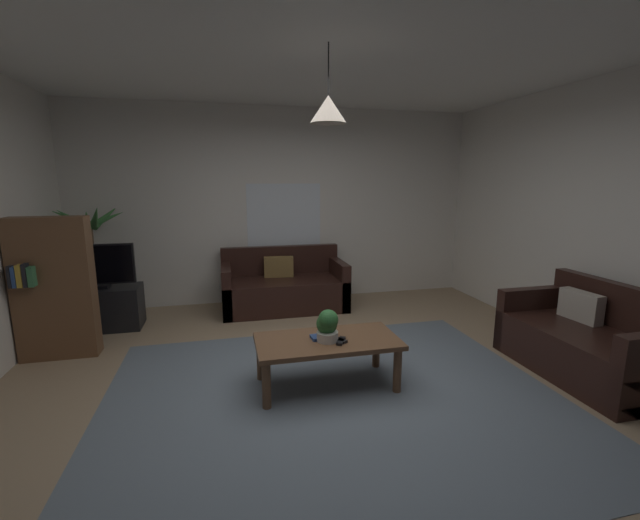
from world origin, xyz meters
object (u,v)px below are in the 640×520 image
at_px(tv_stand, 101,308).
at_px(potted_plant_on_table, 327,325).
at_px(book_on_table_0, 320,337).
at_px(bookshelf_corner, 54,288).
at_px(coffee_table, 327,346).
at_px(remote_on_table_1, 338,340).
at_px(pendant_lamp, 328,109).
at_px(tv, 96,266).
at_px(couch_right_side, 587,344).
at_px(remote_on_table_0, 341,341).
at_px(potted_palm_corner, 94,265).
at_px(couch_under_window, 284,289).

bearing_deg(tv_stand, potted_plant_on_table, -41.38).
bearing_deg(book_on_table_0, bookshelf_corner, 153.95).
xyz_separation_m(coffee_table, remote_on_table_1, (0.08, -0.06, 0.07)).
bearing_deg(bookshelf_corner, remote_on_table_1, -26.42).
bearing_deg(pendant_lamp, tv, 139.44).
relative_size(tv, pendant_lamp, 1.45).
distance_m(coffee_table, pendant_lamp, 1.91).
distance_m(book_on_table_0, pendant_lamp, 1.83).
xyz_separation_m(couch_right_side, remote_on_table_1, (-2.27, 0.26, 0.15)).
relative_size(remote_on_table_0, potted_palm_corner, 0.11).
bearing_deg(tv, couch_right_side, -26.09).
xyz_separation_m(remote_on_table_0, bookshelf_corner, (-2.54, 1.28, 0.27)).
bearing_deg(bookshelf_corner, tv, 75.95).
bearing_deg(potted_palm_corner, remote_on_table_1, -44.33).
relative_size(couch_right_side, tv_stand, 1.58).
bearing_deg(coffee_table, book_on_table_0, 156.00).
bearing_deg(potted_plant_on_table, tv_stand, 138.62).
xyz_separation_m(coffee_table, remote_on_table_0, (0.10, -0.09, 0.07)).
bearing_deg(coffee_table, couch_right_side, -7.86).
xyz_separation_m(couch_right_side, coffee_table, (-2.35, 0.32, 0.08)).
height_order(couch_under_window, remote_on_table_0, couch_under_window).
relative_size(tv_stand, pendant_lamp, 1.57).
distance_m(book_on_table_0, remote_on_table_1, 0.16).
xyz_separation_m(tv, potted_palm_corner, (-0.13, 0.42, -0.07)).
height_order(potted_palm_corner, bookshelf_corner, potted_palm_corner).
height_order(tv_stand, potted_palm_corner, potted_palm_corner).
bearing_deg(tv_stand, remote_on_table_1, -40.76).
distance_m(tv, bookshelf_corner, 0.77).
distance_m(remote_on_table_0, tv_stand, 3.12).
xyz_separation_m(coffee_table, potted_palm_corner, (-2.39, 2.35, 0.34)).
distance_m(remote_on_table_1, tv, 3.09).
distance_m(remote_on_table_1, potted_plant_on_table, 0.16).
bearing_deg(pendant_lamp, bookshelf_corner, 154.00).
height_order(couch_under_window, tv, tv).
xyz_separation_m(couch_right_side, potted_palm_corner, (-4.74, 2.68, 0.42)).
xyz_separation_m(couch_under_window, tv_stand, (-2.22, -0.29, -0.03)).
relative_size(couch_under_window, pendant_lamp, 2.87).
bearing_deg(remote_on_table_1, bookshelf_corner, 120.56).
height_order(remote_on_table_1, potted_plant_on_table, potted_plant_on_table).
bearing_deg(tv, book_on_table_0, -40.89).
bearing_deg(tv, bookshelf_corner, -104.05).
xyz_separation_m(couch_under_window, remote_on_table_1, (0.12, -2.30, 0.16)).
bearing_deg(remote_on_table_1, potted_palm_corner, 102.65).
distance_m(tv, potted_palm_corner, 0.45).
relative_size(remote_on_table_0, tv_stand, 0.18).
bearing_deg(tv, tv_stand, 90.00).
relative_size(coffee_table, bookshelf_corner, 0.86).
bearing_deg(book_on_table_0, coffee_table, -24.00).
bearing_deg(tv, coffee_table, -40.56).
bearing_deg(couch_under_window, potted_palm_corner, 177.23).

